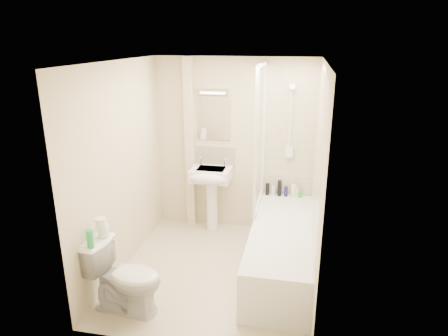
# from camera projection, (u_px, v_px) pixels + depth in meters

# --- Properties ---
(floor) EXTENTS (2.50, 2.50, 0.00)m
(floor) POSITION_uv_depth(u_px,v_px,m) (215.00, 271.00, 4.72)
(floor) COLOR beige
(floor) RESTS_ON ground
(wall_back) EXTENTS (2.20, 0.02, 2.40)m
(wall_back) POSITION_uv_depth(u_px,v_px,m) (234.00, 146.00, 5.51)
(wall_back) COLOR beige
(wall_back) RESTS_ON ground
(wall_left) EXTENTS (0.02, 2.50, 2.40)m
(wall_left) POSITION_uv_depth(u_px,v_px,m) (121.00, 169.00, 4.55)
(wall_left) COLOR beige
(wall_left) RESTS_ON ground
(wall_right) EXTENTS (0.02, 2.50, 2.40)m
(wall_right) POSITION_uv_depth(u_px,v_px,m) (318.00, 182.00, 4.14)
(wall_right) COLOR beige
(wall_right) RESTS_ON ground
(ceiling) EXTENTS (2.20, 2.50, 0.02)m
(ceiling) POSITION_uv_depth(u_px,v_px,m) (214.00, 62.00, 3.97)
(ceiling) COLOR white
(ceiling) RESTS_ON wall_back
(tile_back) EXTENTS (0.70, 0.01, 1.75)m
(tile_back) POSITION_uv_depth(u_px,v_px,m) (290.00, 133.00, 5.29)
(tile_back) COLOR beige
(tile_back) RESTS_ON wall_back
(tile_right) EXTENTS (0.01, 2.10, 1.75)m
(tile_right) POSITION_uv_depth(u_px,v_px,m) (318.00, 156.00, 4.24)
(tile_right) COLOR beige
(tile_right) RESTS_ON wall_right
(pipe_boxing) EXTENTS (0.12, 0.12, 2.40)m
(pipe_boxing) POSITION_uv_depth(u_px,v_px,m) (190.00, 145.00, 5.57)
(pipe_boxing) COLOR beige
(pipe_boxing) RESTS_ON ground
(splashback) EXTENTS (0.60, 0.02, 0.30)m
(splashback) POSITION_uv_depth(u_px,v_px,m) (214.00, 157.00, 5.61)
(splashback) COLOR beige
(splashback) RESTS_ON wall_back
(mirror) EXTENTS (0.46, 0.01, 0.60)m
(mirror) POSITION_uv_depth(u_px,v_px,m) (214.00, 118.00, 5.43)
(mirror) COLOR white
(mirror) RESTS_ON wall_back
(strip_light) EXTENTS (0.42, 0.07, 0.07)m
(strip_light) POSITION_uv_depth(u_px,v_px,m) (213.00, 91.00, 5.30)
(strip_light) COLOR silver
(strip_light) RESTS_ON wall_back
(bathtub) EXTENTS (0.70, 2.10, 0.55)m
(bathtub) POSITION_uv_depth(u_px,v_px,m) (281.00, 248.00, 4.66)
(bathtub) COLOR white
(bathtub) RESTS_ON ground
(shower_screen) EXTENTS (0.04, 0.92, 1.80)m
(shower_screen) POSITION_uv_depth(u_px,v_px,m) (260.00, 138.00, 4.94)
(shower_screen) COLOR white
(shower_screen) RESTS_ON bathtub
(shower_fixture) EXTENTS (0.10, 0.16, 0.99)m
(shower_fixture) POSITION_uv_depth(u_px,v_px,m) (290.00, 125.00, 5.21)
(shower_fixture) COLOR white
(shower_fixture) RESTS_ON wall_back
(pedestal_sink) EXTENTS (0.54, 0.49, 1.05)m
(pedestal_sink) POSITION_uv_depth(u_px,v_px,m) (211.00, 182.00, 5.49)
(pedestal_sink) COLOR white
(pedestal_sink) RESTS_ON ground
(bottle_black_a) EXTENTS (0.05, 0.05, 0.17)m
(bottle_black_a) POSITION_uv_depth(u_px,v_px,m) (267.00, 189.00, 5.51)
(bottle_black_a) COLOR black
(bottle_black_a) RESTS_ON bathtub
(bottle_white_a) EXTENTS (0.05, 0.05, 0.14)m
(bottle_white_a) POSITION_uv_depth(u_px,v_px,m) (273.00, 190.00, 5.50)
(bottle_white_a) COLOR silver
(bottle_white_a) RESTS_ON bathtub
(bottle_black_b) EXTENTS (0.06, 0.06, 0.22)m
(bottle_black_b) POSITION_uv_depth(u_px,v_px,m) (280.00, 188.00, 5.47)
(bottle_black_b) COLOR black
(bottle_black_b) RESTS_ON bathtub
(bottle_blue) EXTENTS (0.05, 0.05, 0.14)m
(bottle_blue) POSITION_uv_depth(u_px,v_px,m) (286.00, 192.00, 5.47)
(bottle_blue) COLOR navy
(bottle_blue) RESTS_ON bathtub
(bottle_cream) EXTENTS (0.07, 0.07, 0.18)m
(bottle_cream) POSITION_uv_depth(u_px,v_px,m) (293.00, 191.00, 5.44)
(bottle_cream) COLOR #FAE1C1
(bottle_cream) RESTS_ON bathtub
(bottle_white_b) EXTENTS (0.05, 0.05, 0.14)m
(bottle_white_b) POSITION_uv_depth(u_px,v_px,m) (297.00, 192.00, 5.44)
(bottle_white_b) COLOR silver
(bottle_white_b) RESTS_ON bathtub
(bottle_green) EXTENTS (0.06, 0.06, 0.09)m
(bottle_green) POSITION_uv_depth(u_px,v_px,m) (300.00, 194.00, 5.44)
(bottle_green) COLOR green
(bottle_green) RESTS_ON bathtub
(toilet) EXTENTS (0.55, 0.81, 0.75)m
(toilet) POSITION_uv_depth(u_px,v_px,m) (126.00, 277.00, 3.95)
(toilet) COLOR white
(toilet) RESTS_ON ground
(toilet_roll_lower) EXTENTS (0.11, 0.11, 0.11)m
(toilet_roll_lower) POSITION_uv_depth(u_px,v_px,m) (103.00, 231.00, 3.94)
(toilet_roll_lower) COLOR white
(toilet_roll_lower) RESTS_ON toilet
(toilet_roll_upper) EXTENTS (0.11, 0.11, 0.10)m
(toilet_roll_upper) POSITION_uv_depth(u_px,v_px,m) (101.00, 223.00, 3.87)
(toilet_roll_upper) COLOR white
(toilet_roll_upper) RESTS_ON toilet_roll_lower
(green_bottle) EXTENTS (0.06, 0.06, 0.17)m
(green_bottle) POSITION_uv_depth(u_px,v_px,m) (90.00, 239.00, 3.73)
(green_bottle) COLOR green
(green_bottle) RESTS_ON toilet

